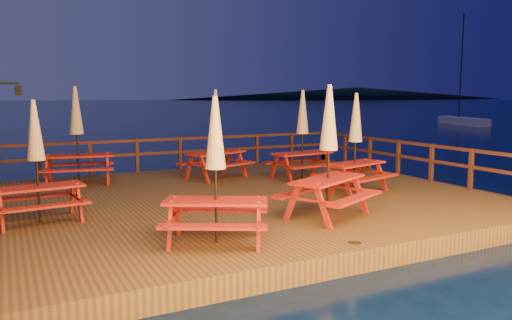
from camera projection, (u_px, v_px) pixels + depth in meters
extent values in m
plane|color=black|center=(241.00, 210.00, 12.72)|extent=(500.00, 500.00, 0.00)
cube|color=#473116|center=(241.00, 203.00, 12.69)|extent=(12.00, 10.00, 0.40)
cylinder|color=#351A10|center=(354.00, 282.00, 8.69)|extent=(0.24, 0.24, 1.40)
cylinder|color=#351A10|center=(183.00, 191.00, 16.82)|extent=(0.24, 0.24, 1.40)
cylinder|color=#351A10|center=(321.00, 178.00, 19.34)|extent=(0.24, 0.24, 1.40)
cube|color=#351A10|center=(180.00, 139.00, 16.82)|extent=(11.70, 0.06, 0.09)
cube|color=#351A10|center=(180.00, 152.00, 16.87)|extent=(11.70, 0.06, 0.09)
cube|color=#351A10|center=(29.00, 162.00, 14.78)|extent=(0.10, 0.10, 1.10)
cube|color=#351A10|center=(180.00, 153.00, 16.88)|extent=(0.10, 0.10, 1.10)
cube|color=#351A10|center=(298.00, 147.00, 18.98)|extent=(0.10, 0.10, 1.10)
cube|color=#351A10|center=(415.00, 144.00, 15.15)|extent=(0.06, 9.70, 0.09)
cube|color=#351A10|center=(414.00, 158.00, 15.21)|extent=(0.06, 9.70, 0.09)
cube|color=#351A10|center=(414.00, 160.00, 15.22)|extent=(0.10, 0.10, 1.10)
cube|color=#351A10|center=(338.00, 148.00, 18.65)|extent=(0.10, 0.10, 1.10)
cube|color=black|center=(4.00, 83.00, 13.98)|extent=(0.70, 0.06, 0.06)
cube|color=black|center=(18.00, 90.00, 14.16)|extent=(0.18, 0.18, 0.28)
sphere|color=#FFBB66|center=(18.00, 90.00, 14.16)|extent=(0.14, 0.14, 0.14)
ellipsoid|color=black|center=(357.00, 93.00, 298.59)|extent=(230.40, 86.40, 7.00)
cube|color=silver|center=(463.00, 122.00, 48.09)|extent=(3.48, 7.24, 0.93)
cylinder|color=black|center=(461.00, 69.00, 47.87)|extent=(0.12, 0.12, 10.32)
cylinder|color=black|center=(460.00, 97.00, 48.23)|extent=(0.67, 1.79, 0.08)
cube|color=maroon|center=(328.00, 179.00, 10.31)|extent=(2.05, 1.50, 0.05)
cube|color=maroon|center=(302.00, 191.00, 10.73)|extent=(1.86, 1.09, 0.05)
cube|color=maroon|center=(356.00, 198.00, 9.96)|extent=(1.86, 1.09, 0.05)
cube|color=maroon|center=(292.00, 202.00, 9.95)|extent=(0.10, 0.12, 0.80)
cube|color=maroon|center=(323.00, 207.00, 9.52)|extent=(0.10, 0.12, 0.80)
cube|color=maroon|center=(331.00, 190.00, 11.20)|extent=(0.10, 0.12, 0.80)
cube|color=maroon|center=(360.00, 194.00, 10.77)|extent=(0.10, 0.12, 0.80)
cylinder|color=black|center=(328.00, 154.00, 10.24)|extent=(0.05, 0.05, 2.66)
cone|color=tan|center=(329.00, 117.00, 10.14)|extent=(0.38, 0.38, 1.33)
sphere|color=black|center=(330.00, 87.00, 10.06)|extent=(0.07, 0.07, 0.07)
cube|color=maroon|center=(78.00, 156.00, 14.19)|extent=(2.04, 1.10, 0.05)
cube|color=maroon|center=(80.00, 164.00, 14.85)|extent=(1.96, 0.66, 0.05)
cube|color=maroon|center=(77.00, 170.00, 13.62)|extent=(1.96, 0.66, 0.05)
cube|color=maroon|center=(50.00, 169.00, 14.36)|extent=(0.08, 0.12, 0.81)
cube|color=maroon|center=(47.00, 173.00, 13.69)|extent=(0.08, 0.12, 0.81)
cube|color=maroon|center=(108.00, 167.00, 14.80)|extent=(0.08, 0.12, 0.81)
cube|color=maroon|center=(108.00, 170.00, 14.13)|extent=(0.08, 0.12, 0.81)
cylinder|color=black|center=(77.00, 137.00, 14.12)|extent=(0.05, 0.05, 2.69)
cone|color=tan|center=(76.00, 110.00, 14.02)|extent=(0.39, 0.39, 1.34)
sphere|color=black|center=(75.00, 88.00, 13.94)|extent=(0.08, 0.08, 0.08)
cube|color=maroon|center=(216.00, 201.00, 8.50)|extent=(1.87, 1.44, 0.05)
cube|color=maroon|center=(219.00, 210.00, 9.12)|extent=(1.68, 1.08, 0.05)
cube|color=maroon|center=(212.00, 227.00, 7.96)|extent=(1.68, 1.08, 0.05)
cube|color=maroon|center=(177.00, 217.00, 8.89)|extent=(0.10, 0.11, 0.73)
cube|color=maroon|center=(170.00, 227.00, 8.25)|extent=(0.10, 0.11, 0.73)
cube|color=maroon|center=(259.00, 218.00, 8.85)|extent=(0.10, 0.11, 0.73)
cube|color=maroon|center=(258.00, 227.00, 8.21)|extent=(0.10, 0.11, 0.73)
cylinder|color=black|center=(216.00, 173.00, 8.44)|extent=(0.04, 0.04, 2.44)
cone|color=tan|center=(215.00, 133.00, 8.35)|extent=(0.35, 0.35, 1.22)
sphere|color=black|center=(215.00, 98.00, 8.28)|extent=(0.07, 0.07, 0.07)
cube|color=maroon|center=(216.00, 153.00, 15.09)|extent=(2.01, 1.34, 0.05)
cube|color=maroon|center=(203.00, 161.00, 15.55)|extent=(1.86, 0.93, 0.05)
cube|color=maroon|center=(231.00, 165.00, 14.71)|extent=(1.86, 0.93, 0.05)
cube|color=maroon|center=(189.00, 167.00, 14.80)|extent=(0.09, 0.12, 0.78)
cube|color=maroon|center=(204.00, 170.00, 14.34)|extent=(0.09, 0.12, 0.78)
cube|color=maroon|center=(227.00, 162.00, 15.94)|extent=(0.09, 0.12, 0.78)
cube|color=maroon|center=(242.00, 164.00, 15.48)|extent=(0.09, 0.12, 0.78)
cylinder|color=black|center=(216.00, 136.00, 15.02)|extent=(0.05, 0.05, 2.60)
cone|color=tan|center=(216.00, 111.00, 14.92)|extent=(0.37, 0.37, 1.30)
sphere|color=black|center=(215.00, 91.00, 14.84)|extent=(0.07, 0.07, 0.07)
cube|color=maroon|center=(302.00, 153.00, 15.05)|extent=(1.93, 0.92, 0.05)
cube|color=maroon|center=(290.00, 161.00, 15.61)|extent=(1.88, 0.49, 0.05)
cube|color=maroon|center=(315.00, 166.00, 14.57)|extent=(1.88, 0.49, 0.05)
cube|color=maroon|center=(275.00, 166.00, 14.96)|extent=(0.07, 0.11, 0.78)
cube|color=maroon|center=(288.00, 169.00, 14.40)|extent=(0.07, 0.11, 0.78)
cube|color=maroon|center=(315.00, 163.00, 15.80)|extent=(0.07, 0.11, 0.78)
cube|color=maroon|center=(329.00, 165.00, 15.24)|extent=(0.07, 0.11, 0.78)
cylinder|color=black|center=(302.00, 136.00, 14.98)|extent=(0.05, 0.05, 2.59)
cone|color=tan|center=(303.00, 112.00, 14.89)|extent=(0.37, 0.37, 1.29)
sphere|color=black|center=(303.00, 92.00, 14.81)|extent=(0.07, 0.07, 0.07)
cube|color=maroon|center=(38.00, 187.00, 9.88)|extent=(1.77, 0.84, 0.05)
cube|color=maroon|center=(34.00, 197.00, 10.39)|extent=(1.72, 0.45, 0.05)
cube|color=maroon|center=(44.00, 207.00, 9.45)|extent=(1.72, 0.45, 0.05)
cube|color=maroon|center=(1.00, 213.00, 9.28)|extent=(0.07, 0.10, 0.71)
cube|color=maroon|center=(72.00, 198.00, 10.57)|extent=(0.07, 0.10, 0.71)
cube|color=maroon|center=(80.00, 203.00, 10.05)|extent=(0.07, 0.10, 0.71)
cylinder|color=black|center=(37.00, 164.00, 9.82)|extent=(0.04, 0.04, 2.37)
cone|color=tan|center=(35.00, 130.00, 9.73)|extent=(0.34, 0.34, 1.18)
sphere|color=black|center=(33.00, 102.00, 9.66)|extent=(0.07, 0.07, 0.07)
cube|color=maroon|center=(355.00, 164.00, 12.96)|extent=(1.92, 1.15, 0.05)
cube|color=maroon|center=(336.00, 172.00, 13.44)|extent=(1.81, 0.74, 0.05)
cube|color=maroon|center=(374.00, 178.00, 12.56)|extent=(1.81, 0.74, 0.05)
cube|color=maroon|center=(326.00, 180.00, 12.75)|extent=(0.08, 0.11, 0.75)
cube|color=maroon|center=(347.00, 183.00, 12.27)|extent=(0.08, 0.11, 0.75)
cube|color=maroon|center=(361.00, 173.00, 13.75)|extent=(0.08, 0.11, 0.75)
cube|color=maroon|center=(382.00, 176.00, 13.27)|extent=(0.08, 0.11, 0.75)
cylinder|color=black|center=(355.00, 145.00, 12.89)|extent=(0.04, 0.04, 2.50)
cone|color=tan|center=(356.00, 117.00, 12.80)|extent=(0.36, 0.36, 1.25)
sphere|color=black|center=(356.00, 95.00, 12.73)|extent=(0.07, 0.07, 0.07)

